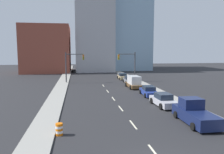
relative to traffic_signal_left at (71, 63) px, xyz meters
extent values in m
cube|color=gray|center=(-1.75, 9.45, -3.98)|extent=(2.32, 88.05, 0.14)
cube|color=gray|center=(13.90, 9.45, -3.98)|extent=(2.32, 88.05, 0.14)
cube|color=beige|center=(6.07, -32.58, -4.04)|extent=(0.16, 2.40, 0.01)
cube|color=beige|center=(6.07, -27.11, -4.04)|extent=(0.16, 2.40, 0.01)
cube|color=beige|center=(6.07, -21.47, -4.04)|extent=(0.16, 2.40, 0.01)
cube|color=beige|center=(6.07, -16.26, -4.04)|extent=(0.16, 2.40, 0.01)
cube|color=beige|center=(6.07, -10.59, -4.04)|extent=(0.16, 2.40, 0.01)
cube|color=beige|center=(6.07, -4.58, -4.04)|extent=(0.16, 2.40, 0.01)
cube|color=brown|center=(-7.95, 26.21, 3.08)|extent=(14.00, 16.00, 14.25)
cube|color=#A8A8AD|center=(6.84, 30.21, 9.65)|extent=(12.00, 20.00, 27.39)
cube|color=#8CADC6|center=(19.73, 34.21, 9.86)|extent=(13.00, 20.00, 27.81)
cylinder|color=#38383D|center=(-1.05, 0.00, -0.89)|extent=(0.24, 0.24, 6.31)
cylinder|color=#38383D|center=(0.73, 0.00, 1.86)|extent=(3.55, 0.16, 0.16)
cube|color=#B79319|center=(2.51, 0.00, 1.23)|extent=(0.34, 0.32, 1.10)
cylinder|color=red|center=(2.51, -0.17, 1.57)|extent=(0.22, 0.04, 0.22)
cylinder|color=#593F0C|center=(2.51, -0.17, 1.23)|extent=(0.22, 0.04, 0.22)
cylinder|color=#0C3F14|center=(2.51, -0.17, 0.89)|extent=(0.22, 0.04, 0.22)
cylinder|color=#38383D|center=(13.47, 0.00, -0.89)|extent=(0.24, 0.24, 6.31)
cylinder|color=#38383D|center=(11.70, 0.00, 1.86)|extent=(3.55, 0.16, 0.16)
cube|color=#B79319|center=(9.92, 0.00, 1.23)|extent=(0.34, 0.32, 1.10)
cylinder|color=red|center=(9.92, -0.17, 1.57)|extent=(0.22, 0.04, 0.22)
cylinder|color=#593F0C|center=(9.92, -0.17, 1.23)|extent=(0.22, 0.04, 0.22)
cylinder|color=#0C3F14|center=(9.92, -0.17, 0.89)|extent=(0.22, 0.04, 0.22)
cylinder|color=orange|center=(-0.25, -28.60, -3.95)|extent=(0.56, 0.56, 0.19)
cylinder|color=white|center=(-0.25, -28.60, -3.76)|extent=(0.56, 0.56, 0.19)
cylinder|color=orange|center=(-0.25, -28.60, -3.57)|extent=(0.56, 0.56, 0.19)
cylinder|color=white|center=(-0.25, -28.60, -3.38)|extent=(0.56, 0.56, 0.19)
cylinder|color=orange|center=(-0.25, -28.60, -3.19)|extent=(0.56, 0.56, 0.19)
cube|color=#141E47|center=(11.72, -27.64, -3.36)|extent=(2.26, 5.62, 1.01)
cube|color=#141E47|center=(11.74, -26.80, -2.36)|extent=(1.89, 1.72, 0.98)
cylinder|color=black|center=(10.69, -25.88, -3.71)|extent=(0.24, 0.68, 0.67)
cylinder|color=black|center=(12.85, -25.95, -3.71)|extent=(0.24, 0.68, 0.67)
cylinder|color=black|center=(10.59, -29.33, -3.71)|extent=(0.24, 0.68, 0.67)
cylinder|color=black|center=(12.75, -29.39, -3.71)|extent=(0.24, 0.68, 0.67)
cube|color=#B2B2BC|center=(11.31, -21.20, -3.50)|extent=(1.91, 4.79, 0.70)
cube|color=#1E2838|center=(11.31, -21.20, -2.83)|extent=(1.63, 2.18, 0.65)
cylinder|color=black|center=(10.35, -19.76, -3.69)|extent=(0.24, 0.72, 0.72)
cylinder|color=black|center=(12.20, -19.71, -3.69)|extent=(0.24, 0.72, 0.72)
cylinder|color=black|center=(10.43, -22.70, -3.69)|extent=(0.24, 0.72, 0.72)
cylinder|color=black|center=(12.28, -22.65, -3.69)|extent=(0.24, 0.72, 0.72)
cube|color=navy|center=(11.59, -14.98, -3.55)|extent=(2.03, 4.85, 0.65)
cube|color=#1E2838|center=(11.59, -14.98, -2.92)|extent=(1.67, 2.23, 0.60)
cylinder|color=black|center=(10.77, -13.46, -3.73)|extent=(0.26, 0.65, 0.64)
cylinder|color=black|center=(12.59, -13.56, -3.73)|extent=(0.26, 0.65, 0.64)
cylinder|color=black|center=(10.60, -16.40, -3.73)|extent=(0.26, 0.65, 0.64)
cylinder|color=black|center=(12.41, -16.51, -3.73)|extent=(0.26, 0.65, 0.64)
cube|color=brown|center=(11.15, -7.90, -3.57)|extent=(2.05, 5.32, 0.56)
cube|color=silver|center=(11.16, -8.17, -2.59)|extent=(1.78, 3.31, 1.40)
cylinder|color=black|center=(10.11, -6.29, -3.69)|extent=(0.23, 0.72, 0.72)
cylinder|color=black|center=(12.13, -6.25, -3.69)|extent=(0.23, 0.72, 0.72)
cylinder|color=black|center=(10.18, -9.56, -3.69)|extent=(0.23, 0.72, 0.72)
cylinder|color=black|center=(12.19, -9.52, -3.69)|extent=(0.23, 0.72, 0.72)
cube|color=slate|center=(11.64, -2.31, -3.53)|extent=(1.97, 4.78, 0.69)
cube|color=#1E2838|center=(11.64, -2.31, -2.88)|extent=(1.62, 2.19, 0.62)
cylinder|color=black|center=(10.83, -0.81, -3.74)|extent=(0.25, 0.63, 0.62)
cylinder|color=black|center=(12.61, -0.90, -3.74)|extent=(0.25, 0.63, 0.62)
cylinder|color=black|center=(10.67, -3.71, -3.74)|extent=(0.25, 0.63, 0.62)
cylinder|color=black|center=(12.45, -3.81, -3.74)|extent=(0.25, 0.63, 0.62)
cube|color=tan|center=(11.71, 4.22, -3.57)|extent=(1.83, 4.74, 0.62)
cube|color=#1E2838|center=(11.71, 4.22, -2.97)|extent=(1.59, 2.14, 0.57)
cylinder|color=black|center=(10.81, 5.70, -3.74)|extent=(0.23, 0.62, 0.62)
cylinder|color=black|center=(12.65, 5.67, -3.74)|extent=(0.23, 0.62, 0.62)
cylinder|color=black|center=(10.77, 2.77, -3.74)|extent=(0.23, 0.62, 0.62)
cylinder|color=black|center=(12.61, 2.75, -3.74)|extent=(0.23, 0.62, 0.62)
camera|label=1|loc=(1.23, -45.42, 2.48)|focal=35.00mm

